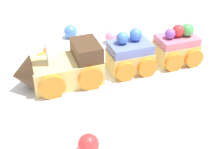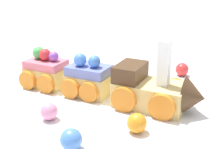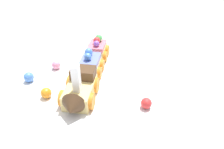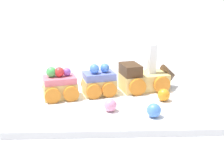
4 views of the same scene
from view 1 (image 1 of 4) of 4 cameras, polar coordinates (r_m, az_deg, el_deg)
ground_plane at (r=0.47m, az=1.46°, el=-3.56°), size 10.00×10.00×0.00m
display_board at (r=0.47m, az=1.47°, el=-2.96°), size 0.78×0.46×0.01m
cake_train_locomotive at (r=0.46m, az=-9.51°, el=1.15°), size 0.14×0.10×0.10m
cake_car_blueberry at (r=0.49m, az=3.25°, el=3.43°), size 0.08×0.08×0.07m
cake_car_strawberry at (r=0.53m, az=11.69°, el=4.86°), size 0.08×0.08×0.07m
gumball_orange at (r=0.54m, az=-11.25°, el=4.07°), size 0.03×0.03×0.03m
gumball_blue at (r=0.61m, az=-7.59°, el=7.79°), size 0.03×0.03×0.03m
gumball_pink at (r=0.58m, az=-0.25°, el=6.88°), size 0.02×0.02×0.02m
gumball_red at (r=0.36m, az=-4.31°, el=-12.59°), size 0.02×0.02×0.02m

